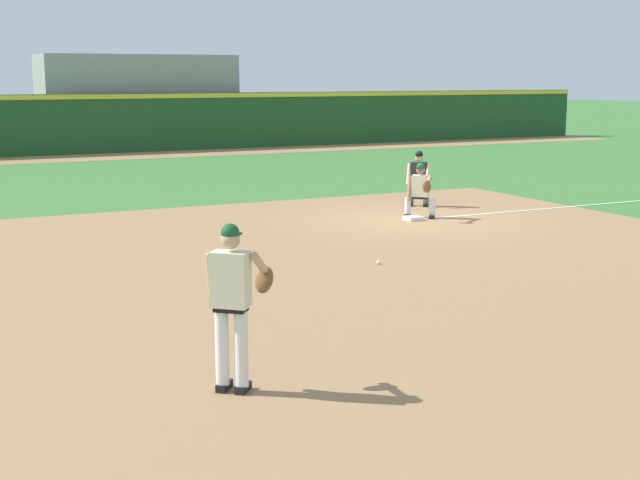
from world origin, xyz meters
TOP-DOWN VIEW (x-y plane):
  - ground_plane at (0.00, 0.00)m, footprint 160.00×160.00m
  - infield_dirt_patch at (-4.03, -4.54)m, footprint 18.00×18.00m
  - warning_track_strip at (0.00, 20.00)m, footprint 48.00×3.20m
  - foul_line_stripe at (5.46, 0.00)m, footprint 10.93×0.10m
  - first_base_bag at (0.00, 0.00)m, footprint 0.38×0.38m
  - baseball at (-3.29, -4.01)m, footprint 0.07×0.07m
  - pitcher at (-8.02, -9.05)m, footprint 0.85×0.54m
  - first_baseman at (0.28, 0.15)m, footprint 0.71×1.09m
  - umpire at (1.34, 1.88)m, footprint 0.68×0.66m
  - outfield_wall at (0.00, 22.00)m, footprint 48.00×0.54m
  - stadium_seating_block at (0.00, 24.47)m, footprint 9.05×3.35m

SIDE VIEW (x-z plane):
  - ground_plane at x=0.00m, z-range 0.00..0.00m
  - infield_dirt_patch at x=-4.03m, z-range 0.00..0.01m
  - warning_track_strip at x=0.00m, z-range 0.00..0.01m
  - foul_line_stripe at x=5.46m, z-range 0.01..0.01m
  - baseball at x=-3.29m, z-range 0.00..0.07m
  - first_base_bag at x=0.00m, z-range 0.00..0.09m
  - first_baseman at x=0.28m, z-range 0.06..1.40m
  - umpire at x=1.34m, z-range 0.06..1.52m
  - pitcher at x=-8.02m, z-range 0.13..1.99m
  - outfield_wall at x=0.00m, z-range 0.09..2.69m
  - stadium_seating_block at x=0.00m, z-range 0.03..4.38m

